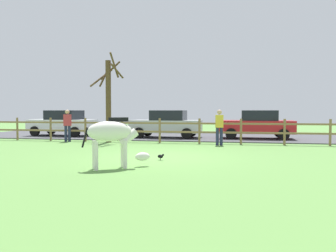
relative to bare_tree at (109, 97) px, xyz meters
name	(u,v)px	position (x,y,z in m)	size (l,w,h in m)	color
ground_plane	(160,157)	(3.73, -4.85, -2.31)	(60.00, 60.00, 0.00)	#5B8C42
parking_asphalt	(192,136)	(3.73, 4.45, -2.28)	(28.00, 7.40, 0.05)	#47474C
paddock_fence	(179,129)	(3.60, 0.15, -1.61)	(21.85, 0.11, 1.22)	olive
bare_tree	(109,97)	(0.00, 0.00, 0.00)	(1.63, 1.61, 4.46)	#513A23
zebra	(113,135)	(2.93, -7.35, -1.38)	(1.68, 1.27, 1.41)	white
crow_on_grass	(161,156)	(3.91, -5.58, -2.18)	(0.21, 0.10, 0.20)	black
parked_car_white	(63,123)	(-4.13, 2.96, -1.46)	(4.09, 2.07, 1.56)	white
parked_car_silver	(167,124)	(2.45, 2.77, -1.46)	(4.05, 1.97, 1.56)	#B7BABF
parked_car_red	(257,124)	(7.49, 3.06, -1.46)	(4.01, 1.91, 1.56)	red
visitor_left_of_tree	(67,124)	(-2.13, -0.26, -1.40)	(0.40, 0.30, 1.64)	#232847
visitor_right_of_tree	(219,126)	(5.58, -0.54, -1.40)	(0.38, 0.25, 1.64)	#232847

